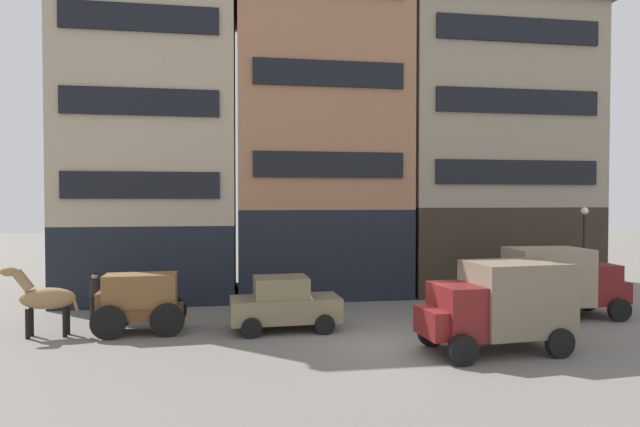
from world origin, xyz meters
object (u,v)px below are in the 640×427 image
at_px(streetlamp_curbside, 584,240).
at_px(pedestrian_officer, 95,293).
at_px(draft_horse, 44,298).
at_px(delivery_truck_far, 499,303).
at_px(sedan_dark, 284,303).
at_px(cargo_wagon, 139,299).
at_px(delivery_truck_near, 562,280).

bearing_deg(streetlamp_curbside, pedestrian_officer, -178.81).
xyz_separation_m(draft_horse, pedestrian_officer, (0.91, 2.41, -0.29)).
distance_m(draft_horse, delivery_truck_far, 14.25).
bearing_deg(delivery_truck_far, sedan_dark, 150.01).
xyz_separation_m(cargo_wagon, streetlamp_curbside, (18.29, 2.83, 1.52)).
relative_size(draft_horse, delivery_truck_near, 0.53).
xyz_separation_m(delivery_truck_near, sedan_dark, (-10.57, -0.39, -0.51)).
bearing_deg(delivery_truck_near, streetlamp_curbside, 43.63).
bearing_deg(streetlamp_curbside, delivery_truck_near, -136.37).
xyz_separation_m(delivery_truck_near, delivery_truck_far, (-4.59, -3.84, 0.00)).
height_order(delivery_truck_far, streetlamp_curbside, streetlamp_curbside).
distance_m(sedan_dark, streetlamp_curbside, 13.96).
xyz_separation_m(draft_horse, delivery_truck_near, (18.33, 0.05, 0.15)).
distance_m(cargo_wagon, sedan_dark, 4.82).
bearing_deg(pedestrian_officer, draft_horse, -110.69).
distance_m(draft_horse, pedestrian_officer, 2.59).
bearing_deg(cargo_wagon, delivery_truck_near, 0.19).
xyz_separation_m(cargo_wagon, delivery_truck_near, (15.38, 0.05, 0.28)).
relative_size(delivery_truck_far, streetlamp_curbside, 1.09).
height_order(cargo_wagon, delivery_truck_near, delivery_truck_near).
bearing_deg(streetlamp_curbside, delivery_truck_far, -138.62).
height_order(cargo_wagon, draft_horse, draft_horse).
height_order(pedestrian_officer, streetlamp_curbside, streetlamp_curbside).
height_order(draft_horse, streetlamp_curbside, streetlamp_curbside).
relative_size(pedestrian_officer, streetlamp_curbside, 0.44).
bearing_deg(cargo_wagon, delivery_truck_far, -19.34).
bearing_deg(delivery_truck_far, delivery_truck_near, 39.87).
distance_m(draft_horse, sedan_dark, 7.77).
bearing_deg(delivery_truck_near, sedan_dark, -177.91).
bearing_deg(sedan_dark, delivery_truck_far, -29.99).
bearing_deg(delivery_truck_near, draft_horse, -179.83).
height_order(sedan_dark, streetlamp_curbside, streetlamp_curbside).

